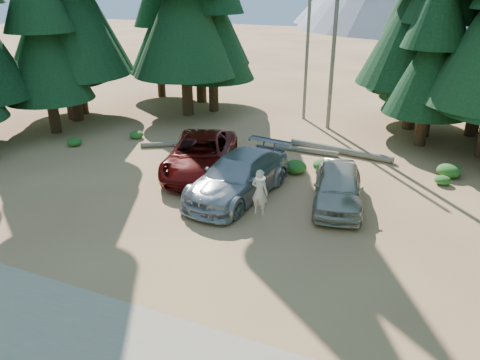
{
  "coord_description": "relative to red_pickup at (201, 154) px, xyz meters",
  "views": [
    {
      "loc": [
        7.03,
        -13.49,
        8.55
      ],
      "look_at": [
        0.24,
        2.07,
        1.25
      ],
      "focal_mm": 35.0,
      "sensor_mm": 36.0,
      "label": 1
    }
  ],
  "objects": [
    {
      "name": "snag_front",
      "position": [
        3.86,
        9.57,
        5.11
      ],
      "size": [
        0.24,
        0.24,
        12.0
      ],
      "primitive_type": "cylinder",
      "color": "#656150",
      "rests_on": "ground"
    },
    {
      "name": "shrub_far_left",
      "position": [
        -5.88,
        3.07,
        -0.67
      ],
      "size": [
        0.8,
        0.8,
        0.44
      ],
      "primitive_type": "ellipsoid",
      "color": "#285F1C",
      "rests_on": "ground"
    },
    {
      "name": "shrub_right",
      "position": [
        4.2,
        1.7,
        -0.59
      ],
      "size": [
        1.09,
        1.09,
        0.6
      ],
      "primitive_type": "ellipsoid",
      "color": "#285F1C",
      "rests_on": "ground"
    },
    {
      "name": "shrub_far_right",
      "position": [
        10.97,
        4.1,
        -0.58
      ],
      "size": [
        1.12,
        1.12,
        0.62
      ],
      "primitive_type": "ellipsoid",
      "color": "#285F1C",
      "rests_on": "ground"
    },
    {
      "name": "silver_minivan_right",
      "position": [
        6.82,
        -0.95,
        -0.07
      ],
      "size": [
        2.91,
        5.1,
        1.63
      ],
      "primitive_type": "imported",
      "rotation": [
        0.0,
        0.0,
        0.21
      ],
      "color": "#AEAB9B",
      "rests_on": "ground"
    },
    {
      "name": "shrub_center_right",
      "position": [
        5.39,
        2.46,
        -0.6
      ],
      "size": [
        1.03,
        1.03,
        0.56
      ],
      "primitive_type": "ellipsoid",
      "color": "#285F1C",
      "rests_on": "ground"
    },
    {
      "name": "log_left",
      "position": [
        -3.1,
        2.69,
        -0.75
      ],
      "size": [
        3.37,
        2.04,
        0.26
      ],
      "primitive_type": "cylinder",
      "rotation": [
        0.0,
        1.57,
        0.51
      ],
      "color": "#656150",
      "rests_on": "ground"
    },
    {
      "name": "silver_minivan_center",
      "position": [
        2.74,
        -1.74,
        0.0
      ],
      "size": [
        3.25,
        6.4,
        1.78
      ],
      "primitive_type": "imported",
      "rotation": [
        0.0,
        0.0,
        -0.13
      ],
      "color": "#A1A3A9",
      "rests_on": "ground"
    },
    {
      "name": "ground",
      "position": [
        3.06,
        -4.93,
        -0.89
      ],
      "size": [
        160.0,
        160.0,
        0.0
      ],
      "primitive_type": "plane",
      "color": "#9E6043",
      "rests_on": "ground"
    },
    {
      "name": "frisbee_player",
      "position": [
        4.65,
        -4.17,
        0.64
      ],
      "size": [
        0.68,
        0.49,
        1.76
      ],
      "rotation": [
        0.0,
        0.0,
        3.03
      ],
      "color": "beige",
      "rests_on": "ground"
    },
    {
      "name": "log_right",
      "position": [
        5.59,
        5.21,
        -0.71
      ],
      "size": [
        5.64,
        1.18,
        0.36
      ],
      "primitive_type": "cylinder",
      "rotation": [
        0.0,
        1.57,
        -0.15
      ],
      "color": "#656150",
      "rests_on": "ground"
    },
    {
      "name": "forest_belt_north",
      "position": [
        3.06,
        10.07,
        -0.89
      ],
      "size": [
        36.0,
        7.0,
        22.0
      ],
      "primitive_type": null,
      "color": "black",
      "rests_on": "ground"
    },
    {
      "name": "snag_back",
      "position": [
        1.86,
        11.07,
        4.11
      ],
      "size": [
        0.2,
        0.2,
        10.0
      ],
      "primitive_type": "cylinder",
      "color": "#656150",
      "rests_on": "ground"
    },
    {
      "name": "shrub_edge_west",
      "position": [
        -8.29,
        0.57,
        -0.66
      ],
      "size": [
        0.84,
        0.84,
        0.46
      ],
      "primitive_type": "ellipsoid",
      "color": "#285F1C",
      "rests_on": "ground"
    },
    {
      "name": "log_mid",
      "position": [
        3.92,
        4.63,
        -0.74
      ],
      "size": [
        3.45,
        0.3,
        0.28
      ],
      "primitive_type": "cylinder",
      "rotation": [
        0.0,
        1.57,
        0.0
      ],
      "color": "#656150",
      "rests_on": "ground"
    },
    {
      "name": "shrub_left",
      "position": [
        -3.17,
        4.52,
        -0.64
      ],
      "size": [
        0.89,
        0.89,
        0.49
      ],
      "primitive_type": "ellipsoid",
      "color": "#285F1C",
      "rests_on": "ground"
    },
    {
      "name": "red_pickup",
      "position": [
        0.0,
        0.0,
        0.0
      ],
      "size": [
        4.72,
        6.97,
        1.77
      ],
      "primitive_type": "imported",
      "rotation": [
        0.0,
        0.0,
        0.3
      ],
      "color": "#510907",
      "rests_on": "ground"
    },
    {
      "name": "gravel_strip",
      "position": [
        3.06,
        -11.43,
        -0.88
      ],
      "size": [
        26.0,
        3.5,
        0.01
      ],
      "primitive_type": "cube",
      "color": "tan",
      "rests_on": "ground"
    },
    {
      "name": "shrub_center_left",
      "position": [
        0.01,
        2.62,
        -0.54
      ],
      "size": [
        1.28,
        1.28,
        0.7
      ],
      "primitive_type": "ellipsoid",
      "color": "#285F1C",
      "rests_on": "ground"
    },
    {
      "name": "shrub_edge_east",
      "position": [
        10.74,
        3.03,
        -0.69
      ],
      "size": [
        0.72,
        0.72,
        0.4
      ],
      "primitive_type": "ellipsoid",
      "color": "#285F1C",
      "rests_on": "ground"
    }
  ]
}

